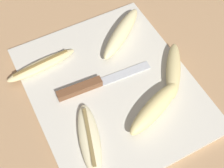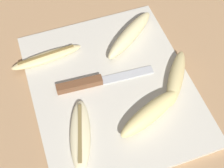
{
  "view_description": "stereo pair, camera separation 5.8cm",
  "coord_description": "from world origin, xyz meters",
  "px_view_note": "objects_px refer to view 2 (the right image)",
  "views": [
    {
      "loc": [
        0.35,
        -0.18,
        0.64
      ],
      "look_at": [
        0.0,
        0.0,
        0.02
      ],
      "focal_mm": 50.0,
      "sensor_mm": 36.0,
      "label": 1
    },
    {
      "loc": [
        0.37,
        -0.13,
        0.64
      ],
      "look_at": [
        0.0,
        0.0,
        0.02
      ],
      "focal_mm": 50.0,
      "sensor_mm": 36.0,
      "label": 2
    }
  ],
  "objects_px": {
    "knife": "(88,83)",
    "banana_mellow_near": "(47,57)",
    "banana_pale_long": "(80,135)",
    "banana_spotted_left": "(176,78)",
    "banana_golden_short": "(150,113)",
    "banana_soft_right": "(130,35)"
  },
  "relations": [
    {
      "from": "knife",
      "to": "banana_pale_long",
      "type": "relative_size",
      "value": 1.4
    },
    {
      "from": "banana_soft_right",
      "to": "knife",
      "type": "bearing_deg",
      "value": -55.16
    },
    {
      "from": "banana_golden_short",
      "to": "banana_pale_long",
      "type": "relative_size",
      "value": 1.01
    },
    {
      "from": "banana_soft_right",
      "to": "banana_spotted_left",
      "type": "height_order",
      "value": "banana_soft_right"
    },
    {
      "from": "knife",
      "to": "banana_mellow_near",
      "type": "distance_m",
      "value": 0.13
    },
    {
      "from": "banana_soft_right",
      "to": "banana_mellow_near",
      "type": "bearing_deg",
      "value": -91.56
    },
    {
      "from": "banana_golden_short",
      "to": "banana_pale_long",
      "type": "xyz_separation_m",
      "value": [
        -0.0,
        -0.16,
        -0.01
      ]
    },
    {
      "from": "banana_golden_short",
      "to": "banana_mellow_near",
      "type": "distance_m",
      "value": 0.29
    },
    {
      "from": "banana_soft_right",
      "to": "banana_mellow_near",
      "type": "height_order",
      "value": "banana_soft_right"
    },
    {
      "from": "knife",
      "to": "banana_mellow_near",
      "type": "height_order",
      "value": "banana_mellow_near"
    },
    {
      "from": "banana_golden_short",
      "to": "banana_spotted_left",
      "type": "relative_size",
      "value": 1.13
    },
    {
      "from": "banana_spotted_left",
      "to": "banana_golden_short",
      "type": "bearing_deg",
      "value": -54.6
    },
    {
      "from": "banana_mellow_near",
      "to": "banana_soft_right",
      "type": "bearing_deg",
      "value": 88.44
    },
    {
      "from": "banana_golden_short",
      "to": "banana_soft_right",
      "type": "height_order",
      "value": "banana_golden_short"
    },
    {
      "from": "banana_pale_long",
      "to": "banana_spotted_left",
      "type": "relative_size",
      "value": 1.12
    },
    {
      "from": "knife",
      "to": "banana_golden_short",
      "type": "xyz_separation_m",
      "value": [
        0.13,
        0.1,
        0.01
      ]
    },
    {
      "from": "banana_golden_short",
      "to": "banana_soft_right",
      "type": "xyz_separation_m",
      "value": [
        -0.23,
        0.04,
        -0.0
      ]
    },
    {
      "from": "knife",
      "to": "banana_spotted_left",
      "type": "bearing_deg",
      "value": 77.03
    },
    {
      "from": "knife",
      "to": "banana_soft_right",
      "type": "relative_size",
      "value": 1.37
    },
    {
      "from": "banana_soft_right",
      "to": "banana_mellow_near",
      "type": "distance_m",
      "value": 0.22
    },
    {
      "from": "banana_soft_right",
      "to": "banana_spotted_left",
      "type": "distance_m",
      "value": 0.17
    },
    {
      "from": "knife",
      "to": "banana_golden_short",
      "type": "relative_size",
      "value": 1.39
    }
  ]
}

